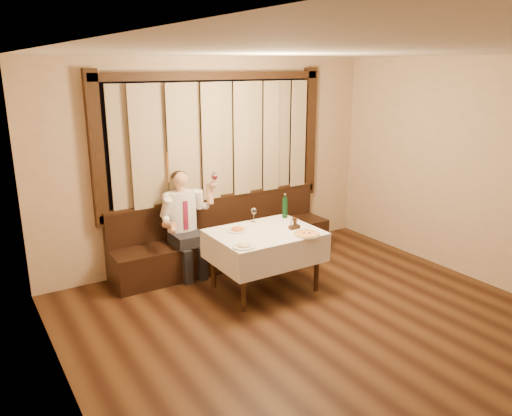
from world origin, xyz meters
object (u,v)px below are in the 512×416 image
banquette (225,242)px  seated_man (185,216)px  pasta_red (237,228)px  dining_table (265,240)px  green_bottle (285,207)px  pasta_cream (244,244)px  pizza (307,234)px  cruet_caddy (294,225)px

banquette → seated_man: size_ratio=2.30×
seated_man → pasta_red: bearing=-64.3°
dining_table → green_bottle: (0.53, 0.34, 0.24)m
pasta_red → pasta_cream: 0.57m
pizza → pasta_red: (-0.61, 0.57, 0.02)m
dining_table → seated_man: (-0.63, 0.93, 0.16)m
green_bottle → banquette: bearing=127.6°
green_bottle → cruet_caddy: size_ratio=2.22×
pizza → pasta_red: bearing=137.2°
pasta_red → cruet_caddy: (0.63, -0.30, 0.02)m
cruet_caddy → seated_man: seated_man is taller
pizza → pasta_red: size_ratio=1.22×
pizza → seated_man: bearing=126.5°
pasta_red → green_bottle: size_ratio=0.80×
banquette → dining_table: bearing=-90.0°
seated_man → green_bottle: bearing=-27.3°
cruet_caddy → pizza: bearing=-95.5°
pizza → pasta_cream: bearing=176.9°
pizza → seated_man: seated_man is taller
banquette → dining_table: (0.00, -1.02, 0.34)m
banquette → pizza: (0.34, -1.40, 0.46)m
pasta_cream → green_bottle: (1.02, 0.67, 0.10)m
dining_table → pasta_cream: size_ratio=5.08×
pizza → cruet_caddy: (0.02, 0.27, 0.04)m
banquette → pizza: bearing=-76.3°
dining_table → green_bottle: 0.67m
pasta_cream → seated_man: size_ratio=0.18×
pasta_cream → dining_table: bearing=34.1°
banquette → cruet_caddy: (0.36, -1.13, 0.50)m
pasta_red → seated_man: (-0.36, 0.75, 0.02)m
cruet_caddy → pasta_cream: bearing=-167.0°
pasta_red → green_bottle: (0.80, 0.15, 0.10)m
green_bottle → dining_table: bearing=-147.6°
pizza → seated_man: size_ratio=0.23×
pasta_red → pizza: bearing=-42.8°
dining_table → pasta_cream: (-0.49, -0.33, 0.14)m
banquette → pasta_cream: (-0.49, -1.36, 0.48)m
banquette → seated_man: (-0.63, -0.09, 0.50)m
green_bottle → seated_man: 1.31m
cruet_caddy → dining_table: bearing=161.2°
seated_man → dining_table: bearing=-56.0°
dining_table → cruet_caddy: bearing=-17.1°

